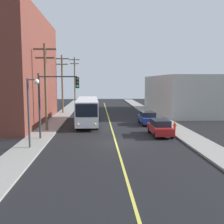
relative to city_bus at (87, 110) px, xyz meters
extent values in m
plane|color=black|center=(2.92, -10.84, -1.82)|extent=(120.00, 120.00, 0.00)
cube|color=gray|center=(-4.33, -0.84, -1.74)|extent=(2.50, 90.00, 0.15)
cube|color=gray|center=(10.17, -0.84, -1.74)|extent=(2.50, 90.00, 0.15)
cube|color=#D8CC4C|center=(2.92, 4.16, -1.81)|extent=(0.16, 60.00, 0.01)
cube|color=brown|center=(-10.58, 1.45, 5.11)|extent=(10.00, 20.37, 13.86)
cube|color=black|center=(-5.62, 1.45, -0.22)|extent=(0.06, 14.26, 1.30)
cube|color=black|center=(-5.62, 1.45, 2.98)|extent=(0.06, 14.26, 1.30)
cube|color=black|center=(-5.62, 1.45, 6.18)|extent=(0.06, 14.26, 1.30)
cube|color=black|center=(-5.62, 1.45, 9.38)|extent=(0.06, 14.26, 1.30)
cube|color=#B2B2A8|center=(17.42, 12.27, 1.38)|extent=(12.00, 21.12, 6.40)
cube|color=black|center=(11.46, 12.27, -0.22)|extent=(0.06, 14.78, 1.30)
cube|color=black|center=(11.46, 12.27, 2.98)|extent=(0.06, 14.78, 1.30)
cube|color=silver|center=(0.00, 0.01, 0.01)|extent=(2.83, 12.06, 2.75)
cube|color=black|center=(0.14, -5.97, 0.53)|extent=(2.35, 0.13, 1.40)
cube|color=black|center=(-0.14, 5.99, 0.63)|extent=(2.30, 0.13, 1.10)
cube|color=black|center=(-1.25, -0.02, 0.53)|extent=(0.30, 10.20, 1.10)
cube|color=black|center=(1.25, 0.04, 0.53)|extent=(0.30, 10.20, 1.10)
cube|color=orange|center=(0.14, -5.96, 1.13)|extent=(1.79, 0.10, 0.30)
sphere|color=#F9D872|center=(-0.75, -6.03, -0.92)|extent=(0.24, 0.24, 0.24)
sphere|color=#F9D872|center=(1.03, -5.98, -0.92)|extent=(0.24, 0.24, 0.24)
cylinder|color=black|center=(-1.03, -4.21, -1.32)|extent=(0.32, 1.01, 1.00)
cylinder|color=black|center=(1.22, -4.16, -1.32)|extent=(0.32, 1.01, 1.00)
cylinder|color=black|center=(-1.21, 3.49, -1.32)|extent=(0.32, 1.01, 1.00)
cylinder|color=black|center=(1.04, 3.54, -1.32)|extent=(0.32, 1.01, 1.00)
cube|color=maroon|center=(7.56, -7.94, -1.15)|extent=(1.82, 4.41, 0.70)
cube|color=black|center=(7.56, -7.94, -0.50)|extent=(1.63, 2.47, 0.60)
cylinder|color=black|center=(6.77, -9.44, -1.50)|extent=(0.22, 0.64, 0.64)
cylinder|color=black|center=(8.37, -9.44, -1.50)|extent=(0.22, 0.64, 0.64)
cylinder|color=black|center=(6.75, -6.44, -1.50)|extent=(0.22, 0.64, 0.64)
cylinder|color=black|center=(8.35, -6.44, -1.50)|extent=(0.22, 0.64, 0.64)
cube|color=navy|center=(7.60, -0.94, -1.15)|extent=(1.87, 4.43, 0.70)
cube|color=black|center=(7.60, -0.94, -0.50)|extent=(1.66, 2.49, 0.60)
cylinder|color=black|center=(6.83, -2.45, -1.50)|extent=(0.23, 0.64, 0.64)
cylinder|color=black|center=(8.43, -2.43, -1.50)|extent=(0.23, 0.64, 0.64)
cylinder|color=black|center=(6.78, 0.55, -1.50)|extent=(0.23, 0.64, 0.64)
cylinder|color=black|center=(8.38, 0.57, -1.50)|extent=(0.23, 0.64, 0.64)
cylinder|color=brown|center=(-4.22, -5.04, 2.95)|extent=(0.28, 0.28, 9.24)
cube|color=#4C3D2D|center=(-4.22, -5.04, 6.97)|extent=(2.40, 0.16, 0.16)
cube|color=#4C3D2D|center=(-4.22, -5.04, 6.07)|extent=(2.00, 0.16, 0.16)
cylinder|color=brown|center=(-4.62, 11.30, 3.14)|extent=(0.28, 0.28, 9.62)
cube|color=#4C3D2D|center=(-4.62, 11.30, 7.36)|extent=(2.40, 0.16, 0.16)
cube|color=#4C3D2D|center=(-4.62, 11.30, 6.46)|extent=(2.00, 0.16, 0.16)
cylinder|color=brown|center=(-3.97, 28.06, 3.74)|extent=(0.28, 0.28, 10.82)
cube|color=#4C3D2D|center=(-3.97, 28.06, 8.55)|extent=(2.40, 0.16, 0.16)
cube|color=#4C3D2D|center=(-3.97, 28.06, 7.65)|extent=(2.00, 0.16, 0.16)
cylinder|color=#2D2D33|center=(-4.03, -9.26, 1.33)|extent=(0.18, 0.18, 6.00)
cylinder|color=#2D2D33|center=(-2.28, -9.26, 4.03)|extent=(3.50, 0.12, 0.12)
cube|color=black|center=(-0.53, -9.26, 3.48)|extent=(0.32, 0.36, 1.00)
sphere|color=#2D2D2D|center=(-0.53, -9.45, 3.80)|extent=(0.22, 0.22, 0.22)
sphere|color=#2D2D2D|center=(-0.53, -9.45, 3.48)|extent=(0.22, 0.22, 0.22)
sphere|color=green|center=(-0.53, -9.45, 3.16)|extent=(0.22, 0.22, 0.22)
cylinder|color=#38383D|center=(-4.13, -12.73, 1.08)|extent=(0.16, 0.16, 5.50)
cylinder|color=#38383D|center=(-3.78, -12.73, 3.73)|extent=(0.70, 0.10, 0.10)
sphere|color=#EAE5C6|center=(-3.43, -12.73, 3.58)|extent=(0.40, 0.40, 0.40)
cylinder|color=red|center=(9.77, -5.50, -1.32)|extent=(0.26, 0.26, 0.70)
sphere|color=gold|center=(9.77, -5.50, -0.95)|extent=(0.24, 0.24, 0.24)
cylinder|color=red|center=(9.61, -5.50, -1.22)|extent=(0.12, 0.10, 0.10)
cylinder|color=red|center=(9.93, -5.50, -1.22)|extent=(0.12, 0.10, 0.10)
camera|label=1|loc=(1.35, -33.85, 3.58)|focal=42.56mm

